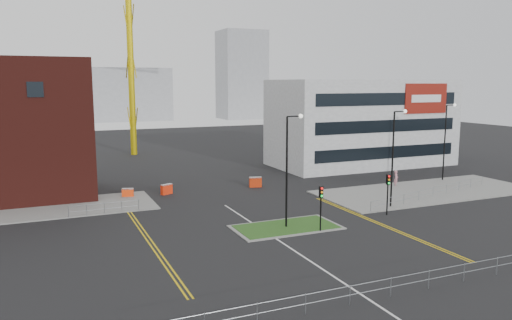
# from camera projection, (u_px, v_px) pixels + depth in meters

# --- Properties ---
(ground) EXTENTS (200.00, 200.00, 0.00)m
(ground) POSITION_uv_depth(u_px,v_px,m) (314.00, 264.00, 32.30)
(ground) COLOR black
(ground) RESTS_ON ground
(pavement_right) EXTENTS (24.00, 10.00, 0.12)m
(pavement_right) POSITION_uv_depth(u_px,v_px,m) (427.00, 191.00, 53.63)
(pavement_right) COLOR slate
(pavement_right) RESTS_ON ground
(island_kerb) EXTENTS (8.60, 4.60, 0.08)m
(island_kerb) POSITION_uv_depth(u_px,v_px,m) (286.00, 227.00, 40.33)
(island_kerb) COLOR slate
(island_kerb) RESTS_ON ground
(grass_island) EXTENTS (8.00, 4.00, 0.12)m
(grass_island) POSITION_uv_depth(u_px,v_px,m) (286.00, 227.00, 40.33)
(grass_island) COLOR #244416
(grass_island) RESTS_ON ground
(office_block) EXTENTS (25.00, 12.20, 12.00)m
(office_block) POSITION_uv_depth(u_px,v_px,m) (361.00, 123.00, 70.58)
(office_block) COLOR #A8AAAD
(office_block) RESTS_ON ground
(streetlamp_island) EXTENTS (1.46, 0.36, 9.18)m
(streetlamp_island) POSITION_uv_depth(u_px,v_px,m) (289.00, 162.00, 39.59)
(streetlamp_island) COLOR black
(streetlamp_island) RESTS_ON ground
(streetlamp_right_near) EXTENTS (1.46, 0.36, 9.18)m
(streetlamp_right_near) POSITION_uv_depth(u_px,v_px,m) (395.00, 150.00, 46.12)
(streetlamp_right_near) COLOR black
(streetlamp_right_near) RESTS_ON ground
(streetlamp_right_far) EXTENTS (1.46, 0.36, 9.18)m
(streetlamp_right_far) POSITION_uv_depth(u_px,v_px,m) (446.00, 136.00, 58.87)
(streetlamp_right_far) COLOR black
(streetlamp_right_far) RESTS_ON ground
(traffic_light_island) EXTENTS (0.28, 0.33, 3.65)m
(traffic_light_island) POSITION_uv_depth(u_px,v_px,m) (321.00, 200.00, 38.90)
(traffic_light_island) COLOR black
(traffic_light_island) RESTS_ON ground
(traffic_light_right) EXTENTS (0.28, 0.33, 3.65)m
(traffic_light_right) POSITION_uv_depth(u_px,v_px,m) (388.00, 187.00, 43.85)
(traffic_light_right) COLOR black
(traffic_light_right) RESTS_ON ground
(railing_front) EXTENTS (24.05, 0.05, 1.10)m
(railing_front) POSITION_uv_depth(u_px,v_px,m) (371.00, 287.00, 26.74)
(railing_front) COLOR gray
(railing_front) RESTS_ON ground
(railing_left) EXTENTS (6.05, 0.05, 1.10)m
(railing_left) POSITION_uv_depth(u_px,v_px,m) (104.00, 207.00, 44.18)
(railing_left) COLOR gray
(railing_left) RESTS_ON ground
(railing_right) EXTENTS (19.05, 5.05, 1.10)m
(railing_right) POSITION_uv_depth(u_px,v_px,m) (433.00, 190.00, 50.66)
(railing_right) COLOR gray
(railing_right) RESTS_ON ground
(centre_line) EXTENTS (0.15, 30.00, 0.01)m
(centre_line) POSITION_uv_depth(u_px,v_px,m) (300.00, 254.00, 34.11)
(centre_line) COLOR silver
(centre_line) RESTS_ON ground
(yellow_left_a) EXTENTS (0.12, 24.00, 0.01)m
(yellow_left_a) POSITION_uv_depth(u_px,v_px,m) (145.00, 237.00, 37.83)
(yellow_left_a) COLOR gold
(yellow_left_a) RESTS_ON ground
(yellow_left_b) EXTENTS (0.12, 24.00, 0.01)m
(yellow_left_b) POSITION_uv_depth(u_px,v_px,m) (149.00, 237.00, 37.95)
(yellow_left_b) COLOR gold
(yellow_left_b) RESTS_ON ground
(yellow_right_a) EXTENTS (0.12, 20.00, 0.01)m
(yellow_right_a) POSITION_uv_depth(u_px,v_px,m) (377.00, 224.00, 41.47)
(yellow_right_a) COLOR gold
(yellow_right_a) RESTS_ON ground
(yellow_right_b) EXTENTS (0.12, 20.00, 0.01)m
(yellow_right_b) POSITION_uv_depth(u_px,v_px,m) (380.00, 223.00, 41.59)
(yellow_right_b) COLOR gold
(yellow_right_b) RESTS_ON ground
(skyline_b) EXTENTS (24.00, 12.00, 16.00)m
(skyline_b) POSITION_uv_depth(u_px,v_px,m) (130.00, 94.00, 152.86)
(skyline_b) COLOR gray
(skyline_b) RESTS_ON ground
(skyline_c) EXTENTS (14.00, 12.00, 28.00)m
(skyline_c) POSITION_uv_depth(u_px,v_px,m) (242.00, 75.00, 161.15)
(skyline_c) COLOR gray
(skyline_c) RESTS_ON ground
(skyline_d) EXTENTS (30.00, 12.00, 12.00)m
(skyline_d) POSITION_uv_depth(u_px,v_px,m) (66.00, 101.00, 155.16)
(skyline_d) COLOR gray
(skyline_d) RESTS_ON ground
(pedestrian) EXTENTS (0.81, 0.81, 1.90)m
(pedestrian) POSITION_uv_depth(u_px,v_px,m) (396.00, 179.00, 55.93)
(pedestrian) COLOR #CD8490
(pedestrian) RESTS_ON ground
(barrier_left) EXTENTS (1.21, 0.68, 0.96)m
(barrier_left) POSITION_uv_depth(u_px,v_px,m) (128.00, 193.00, 50.84)
(barrier_left) COLOR #FF3E0E
(barrier_left) RESTS_ON ground
(barrier_mid) EXTENTS (1.33, 0.91, 1.07)m
(barrier_mid) POSITION_uv_depth(u_px,v_px,m) (167.00, 189.00, 52.36)
(barrier_mid) COLOR #F82D0D
(barrier_mid) RESTS_ON ground
(barrier_right) EXTENTS (1.44, 0.77, 1.15)m
(barrier_right) POSITION_uv_depth(u_px,v_px,m) (255.00, 182.00, 55.90)
(barrier_right) COLOR red
(barrier_right) RESTS_ON ground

